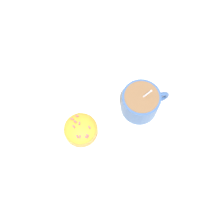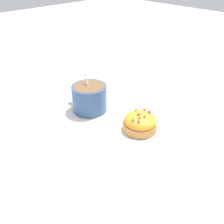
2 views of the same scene
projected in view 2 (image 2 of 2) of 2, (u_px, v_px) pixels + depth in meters
name	position (u px, v px, depth m)	size (l,w,h in m)	color
ground_plane	(114.00, 120.00, 0.66)	(3.00, 3.00, 0.00)	#B2B2B7
paper_napkin	(114.00, 119.00, 0.65)	(0.28, 0.28, 0.00)	white
coffee_cup	(89.00, 97.00, 0.67)	(0.12, 0.09, 0.10)	#335184
frosted_pastry	(140.00, 122.00, 0.61)	(0.08, 0.08, 0.05)	#C18442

